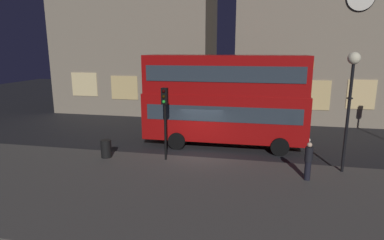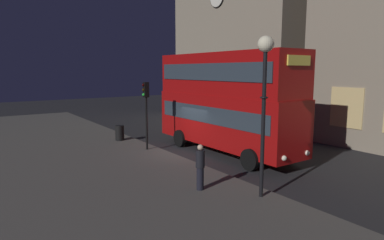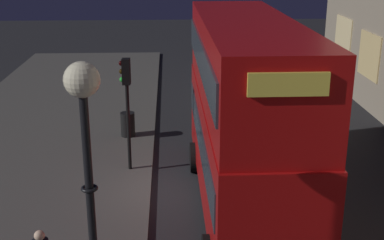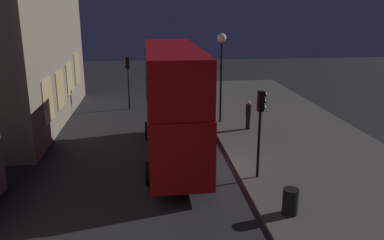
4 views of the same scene
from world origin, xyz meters
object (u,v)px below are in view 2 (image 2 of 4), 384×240
Objects in this scene: traffic_light_near_kerb at (146,101)px; litter_bin at (120,133)px; street_lamp at (265,75)px; double_decker_bus at (225,98)px; pedestrian at (200,166)px.

litter_bin is at bearing -172.01° from traffic_light_near_kerb.
traffic_light_near_kerb is at bearing -179.46° from street_lamp.
double_decker_bus is at bearing 32.31° from litter_bin.
pedestrian is (-1.81, -1.40, -3.45)m from street_lamp.
traffic_light_near_kerb is at bearing 159.26° from pedestrian.
traffic_light_near_kerb is 2.19× the size of pedestrian.
litter_bin is at bearing 164.13° from pedestrian.
street_lamp is 12.74m from litter_bin.
pedestrian is 10.38m from litter_bin.
traffic_light_near_kerb is at bearing 4.91° from litter_bin.
litter_bin is (-12.13, -0.37, -3.88)m from street_lamp.
double_decker_bus is 2.57× the size of traffic_light_near_kerb.
double_decker_bus reaches higher than litter_bin.
double_decker_bus is 10.17× the size of litter_bin.
pedestrian is at bearing -5.72° from litter_bin.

